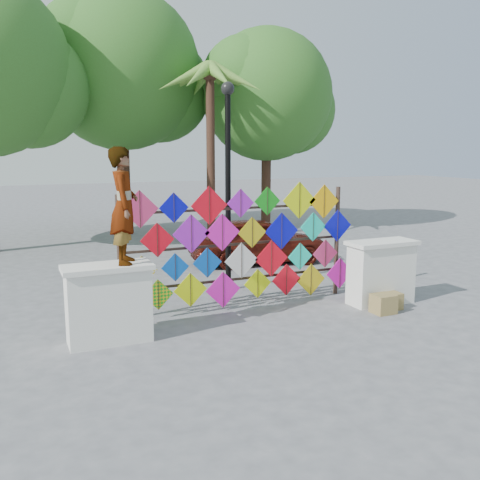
# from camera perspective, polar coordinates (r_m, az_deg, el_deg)

# --- Properties ---
(ground) EXTENTS (80.00, 80.00, 0.00)m
(ground) POSITION_cam_1_polar(r_m,az_deg,el_deg) (10.02, 1.63, -8.23)
(ground) COLOR gray
(ground) RESTS_ON ground
(parapet_left) EXTENTS (1.40, 0.65, 1.28)m
(parapet_left) POSITION_cam_1_polar(r_m,az_deg,el_deg) (8.85, -13.83, -6.57)
(parapet_left) COLOR white
(parapet_left) RESTS_ON ground
(parapet_right) EXTENTS (1.40, 0.65, 1.28)m
(parapet_right) POSITION_cam_1_polar(r_m,az_deg,el_deg) (11.09, 14.81, -3.30)
(parapet_right) COLOR white
(parapet_right) RESTS_ON ground
(kite_rack) EXTENTS (4.96, 0.24, 2.44)m
(kite_rack) POSITION_cam_1_polar(r_m,az_deg,el_deg) (10.41, 0.52, -0.58)
(kite_rack) COLOR #32231C
(kite_rack) RESTS_ON ground
(tree_mid) EXTENTS (6.30, 5.60, 8.61)m
(tree_mid) POSITION_cam_1_polar(r_m,az_deg,el_deg) (20.24, -12.26, 17.17)
(tree_mid) COLOR #47291E
(tree_mid) RESTS_ON ground
(tree_east) EXTENTS (5.40, 4.80, 7.42)m
(tree_east) POSITION_cam_1_polar(r_m,az_deg,el_deg) (20.41, 3.07, 15.08)
(tree_east) COLOR #47291E
(tree_east) RESTS_ON ground
(palm_tree) EXTENTS (3.62, 3.62, 5.83)m
(palm_tree) POSITION_cam_1_polar(r_m,az_deg,el_deg) (17.85, -3.21, 15.73)
(palm_tree) COLOR #47291E
(palm_tree) RESTS_ON ground
(vendor_woman) EXTENTS (0.61, 0.77, 1.84)m
(vendor_woman) POSITION_cam_1_polar(r_m,az_deg,el_deg) (8.61, -12.28, 3.58)
(vendor_woman) COLOR #99999E
(vendor_woman) RESTS_ON parapet_left
(sedan) EXTENTS (3.86, 1.98, 1.26)m
(sedan) POSITION_cam_1_polar(r_m,az_deg,el_deg) (14.51, 1.92, -0.02)
(sedan) COLOR #4F150D
(sedan) RESTS_ON ground
(lamppost) EXTENTS (0.28, 0.28, 4.46)m
(lamppost) POSITION_cam_1_polar(r_m,az_deg,el_deg) (11.48, -1.30, 7.75)
(lamppost) COLOR black
(lamppost) RESTS_ON ground
(cardboard_box_near) EXTENTS (0.41, 0.36, 0.36)m
(cardboard_box_near) POSITION_cam_1_polar(r_m,az_deg,el_deg) (10.56, 15.04, -6.59)
(cardboard_box_near) COLOR olive
(cardboard_box_near) RESTS_ON ground
(cardboard_box_far) EXTENTS (0.39, 0.36, 0.32)m
(cardboard_box_far) POSITION_cam_1_polar(r_m,az_deg,el_deg) (10.88, 15.71, -6.25)
(cardboard_box_far) COLOR olive
(cardboard_box_far) RESTS_ON ground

